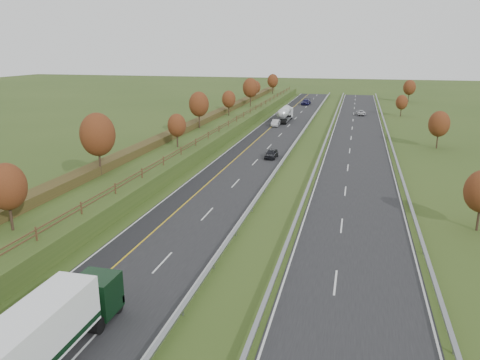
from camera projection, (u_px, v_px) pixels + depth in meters
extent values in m
plane|color=#334A1A|center=(305.00, 154.00, 77.96)|extent=(400.00, 400.00, 0.00)
cube|color=black|center=(263.00, 145.00, 84.48)|extent=(10.50, 200.00, 0.04)
cube|color=black|center=(357.00, 150.00, 80.65)|extent=(10.50, 200.00, 0.04)
cube|color=black|center=(243.00, 144.00, 85.35)|extent=(3.00, 200.00, 0.04)
cube|color=silver|center=(236.00, 144.00, 85.65)|extent=(0.15, 200.00, 0.01)
cube|color=gold|center=(251.00, 145.00, 85.00)|extent=(0.15, 200.00, 0.01)
cube|color=silver|center=(291.00, 147.00, 83.30)|extent=(0.15, 200.00, 0.01)
cube|color=silver|center=(328.00, 148.00, 81.81)|extent=(0.15, 200.00, 0.01)
cube|color=silver|center=(388.00, 151.00, 79.46)|extent=(0.15, 200.00, 0.01)
cube|color=silver|center=(81.00, 351.00, 27.25)|extent=(0.15, 4.00, 0.01)
cube|color=silver|center=(162.00, 262.00, 38.45)|extent=(0.15, 4.00, 0.01)
cube|color=silver|center=(335.00, 282.00, 35.19)|extent=(0.15, 4.00, 0.01)
cube|color=silver|center=(207.00, 214.00, 49.65)|extent=(0.15, 4.00, 0.01)
cube|color=silver|center=(342.00, 226.00, 46.39)|extent=(0.15, 4.00, 0.01)
cube|color=silver|center=(236.00, 183.00, 60.85)|extent=(0.15, 4.00, 0.01)
cube|color=silver|center=(345.00, 191.00, 57.59)|extent=(0.15, 4.00, 0.01)
cube|color=silver|center=(255.00, 162.00, 72.05)|extent=(0.15, 4.00, 0.01)
cube|color=silver|center=(348.00, 168.00, 68.79)|extent=(0.15, 4.00, 0.01)
cube|color=silver|center=(269.00, 147.00, 83.25)|extent=(0.15, 4.00, 0.01)
cube|color=silver|center=(350.00, 151.00, 79.99)|extent=(0.15, 4.00, 0.01)
cube|color=silver|center=(280.00, 135.00, 94.45)|extent=(0.15, 4.00, 0.01)
cube|color=silver|center=(351.00, 138.00, 91.19)|extent=(0.15, 4.00, 0.01)
cube|color=silver|center=(289.00, 126.00, 105.65)|extent=(0.15, 4.00, 0.01)
cube|color=silver|center=(352.00, 128.00, 102.40)|extent=(0.15, 4.00, 0.01)
cube|color=silver|center=(296.00, 118.00, 116.85)|extent=(0.15, 4.00, 0.01)
cube|color=silver|center=(353.00, 120.00, 113.60)|extent=(0.15, 4.00, 0.01)
cube|color=silver|center=(301.00, 112.00, 128.05)|extent=(0.15, 4.00, 0.01)
cube|color=silver|center=(354.00, 114.00, 124.80)|extent=(0.15, 4.00, 0.01)
cube|color=silver|center=(306.00, 107.00, 139.25)|extent=(0.15, 4.00, 0.01)
cube|color=silver|center=(354.00, 108.00, 136.00)|extent=(0.15, 4.00, 0.01)
cube|color=silver|center=(310.00, 102.00, 150.45)|extent=(0.15, 4.00, 0.01)
cube|color=silver|center=(355.00, 104.00, 147.20)|extent=(0.15, 4.00, 0.01)
cube|color=silver|center=(314.00, 99.00, 161.65)|extent=(0.15, 4.00, 0.01)
cube|color=silver|center=(355.00, 100.00, 158.40)|extent=(0.15, 4.00, 0.01)
cube|color=silver|center=(317.00, 95.00, 172.85)|extent=(0.15, 4.00, 0.01)
cube|color=silver|center=(356.00, 96.00, 169.60)|extent=(0.15, 4.00, 0.01)
cube|color=#334A1A|center=(195.00, 137.00, 87.24)|extent=(12.00, 200.00, 2.00)
cube|color=#383616|center=(185.00, 128.00, 87.28)|extent=(2.20, 180.00, 1.10)
cube|color=#422B19|center=(218.00, 130.00, 85.77)|extent=(0.08, 184.00, 0.10)
cube|color=#422B19|center=(218.00, 127.00, 85.66)|extent=(0.08, 184.00, 0.10)
cube|color=#422B19|center=(36.00, 234.00, 37.69)|extent=(0.12, 0.12, 1.20)
cube|color=#422B19|center=(81.00, 208.00, 43.75)|extent=(0.12, 0.12, 1.20)
cube|color=#422B19|center=(115.00, 188.00, 49.82)|extent=(0.12, 0.12, 1.20)
cube|color=#422B19|center=(142.00, 173.00, 55.89)|extent=(0.12, 0.12, 1.20)
cube|color=#422B19|center=(163.00, 161.00, 61.95)|extent=(0.12, 0.12, 1.20)
cube|color=#422B19|center=(181.00, 151.00, 68.02)|extent=(0.12, 0.12, 1.20)
cube|color=#422B19|center=(196.00, 142.00, 74.09)|extent=(0.12, 0.12, 1.20)
cube|color=#422B19|center=(208.00, 135.00, 80.15)|extent=(0.12, 0.12, 1.20)
cube|color=#422B19|center=(219.00, 129.00, 86.22)|extent=(0.12, 0.12, 1.20)
cube|color=#422B19|center=(228.00, 124.00, 92.29)|extent=(0.12, 0.12, 1.20)
cube|color=#422B19|center=(237.00, 119.00, 98.36)|extent=(0.12, 0.12, 1.20)
cube|color=#422B19|center=(244.00, 115.00, 104.42)|extent=(0.12, 0.12, 1.20)
cube|color=#422B19|center=(250.00, 111.00, 110.49)|extent=(0.12, 0.12, 1.20)
cube|color=#422B19|center=(256.00, 108.00, 116.56)|extent=(0.12, 0.12, 1.20)
cube|color=#422B19|center=(261.00, 105.00, 122.62)|extent=(0.12, 0.12, 1.20)
cube|color=#422B19|center=(266.00, 102.00, 128.69)|extent=(0.12, 0.12, 1.20)
cube|color=#422B19|center=(270.00, 100.00, 134.76)|extent=(0.12, 0.12, 1.20)
cube|color=#422B19|center=(274.00, 97.00, 140.82)|extent=(0.12, 0.12, 1.20)
cube|color=#422B19|center=(278.00, 95.00, 146.89)|extent=(0.12, 0.12, 1.20)
cube|color=#422B19|center=(281.00, 93.00, 152.96)|extent=(0.12, 0.12, 1.20)
cube|color=#422B19|center=(284.00, 92.00, 159.02)|extent=(0.12, 0.12, 1.20)
cube|color=#422B19|center=(287.00, 90.00, 165.09)|extent=(0.12, 0.12, 1.20)
cube|color=#422B19|center=(289.00, 88.00, 171.16)|extent=(0.12, 0.12, 1.20)
cube|color=gray|center=(295.00, 144.00, 82.99)|extent=(0.32, 200.00, 0.18)
cube|color=gray|center=(183.00, 312.00, 30.82)|extent=(0.10, 0.14, 0.56)
cube|color=gray|center=(214.00, 266.00, 37.35)|extent=(0.10, 0.14, 0.56)
cube|color=gray|center=(236.00, 233.00, 43.88)|extent=(0.10, 0.14, 0.56)
cube|color=gray|center=(252.00, 209.00, 50.42)|extent=(0.10, 0.14, 0.56)
cube|color=gray|center=(265.00, 191.00, 56.95)|extent=(0.10, 0.14, 0.56)
cube|color=gray|center=(275.00, 176.00, 63.49)|extent=(0.10, 0.14, 0.56)
cube|color=gray|center=(283.00, 164.00, 70.02)|extent=(0.10, 0.14, 0.56)
cube|color=gray|center=(289.00, 154.00, 76.55)|extent=(0.10, 0.14, 0.56)
cube|color=gray|center=(295.00, 146.00, 83.09)|extent=(0.10, 0.14, 0.56)
cube|color=gray|center=(300.00, 138.00, 89.62)|extent=(0.10, 0.14, 0.56)
cube|color=gray|center=(304.00, 132.00, 96.15)|extent=(0.10, 0.14, 0.56)
cube|color=gray|center=(308.00, 127.00, 102.69)|extent=(0.10, 0.14, 0.56)
cube|color=gray|center=(311.00, 122.00, 109.22)|extent=(0.10, 0.14, 0.56)
cube|color=gray|center=(314.00, 118.00, 115.75)|extent=(0.10, 0.14, 0.56)
cube|color=gray|center=(316.00, 114.00, 122.29)|extent=(0.10, 0.14, 0.56)
cube|color=gray|center=(318.00, 111.00, 128.82)|extent=(0.10, 0.14, 0.56)
cube|color=gray|center=(320.00, 108.00, 135.35)|extent=(0.10, 0.14, 0.56)
cube|color=gray|center=(322.00, 105.00, 141.89)|extent=(0.10, 0.14, 0.56)
cube|color=gray|center=(324.00, 102.00, 148.42)|extent=(0.10, 0.14, 0.56)
cube|color=gray|center=(326.00, 100.00, 154.96)|extent=(0.10, 0.14, 0.56)
cube|color=gray|center=(327.00, 98.00, 161.49)|extent=(0.10, 0.14, 0.56)
cube|color=gray|center=(328.00, 96.00, 168.02)|extent=(0.10, 0.14, 0.56)
cube|color=gray|center=(329.00, 94.00, 174.56)|extent=(0.10, 0.14, 0.56)
cube|color=gray|center=(324.00, 145.00, 81.81)|extent=(0.32, 200.00, 0.18)
cube|color=gray|center=(259.00, 323.00, 29.63)|extent=(0.10, 0.14, 0.56)
cube|color=gray|center=(277.00, 273.00, 36.16)|extent=(0.10, 0.14, 0.56)
cube|color=gray|center=(290.00, 238.00, 42.70)|extent=(0.10, 0.14, 0.56)
cube|color=gray|center=(299.00, 213.00, 49.23)|extent=(0.10, 0.14, 0.56)
cube|color=gray|center=(307.00, 194.00, 55.77)|extent=(0.10, 0.14, 0.56)
cube|color=gray|center=(312.00, 178.00, 62.30)|extent=(0.10, 0.14, 0.56)
cube|color=gray|center=(317.00, 166.00, 68.83)|extent=(0.10, 0.14, 0.56)
cube|color=gray|center=(321.00, 156.00, 75.37)|extent=(0.10, 0.14, 0.56)
cube|color=gray|center=(324.00, 147.00, 81.90)|extent=(0.10, 0.14, 0.56)
cube|color=gray|center=(327.00, 140.00, 88.43)|extent=(0.10, 0.14, 0.56)
cube|color=gray|center=(329.00, 133.00, 94.97)|extent=(0.10, 0.14, 0.56)
cube|color=gray|center=(331.00, 128.00, 101.50)|extent=(0.10, 0.14, 0.56)
cube|color=gray|center=(333.00, 123.00, 108.03)|extent=(0.10, 0.14, 0.56)
cube|color=gray|center=(334.00, 119.00, 114.57)|extent=(0.10, 0.14, 0.56)
cube|color=gray|center=(336.00, 115.00, 121.10)|extent=(0.10, 0.14, 0.56)
cube|color=gray|center=(337.00, 111.00, 127.63)|extent=(0.10, 0.14, 0.56)
cube|color=gray|center=(338.00, 108.00, 134.17)|extent=(0.10, 0.14, 0.56)
cube|color=gray|center=(339.00, 105.00, 140.70)|extent=(0.10, 0.14, 0.56)
cube|color=gray|center=(340.00, 103.00, 147.24)|extent=(0.10, 0.14, 0.56)
cube|color=gray|center=(341.00, 100.00, 153.77)|extent=(0.10, 0.14, 0.56)
cube|color=gray|center=(342.00, 98.00, 160.30)|extent=(0.10, 0.14, 0.56)
cube|color=gray|center=(343.00, 96.00, 166.84)|extent=(0.10, 0.14, 0.56)
cube|color=gray|center=(343.00, 94.00, 173.37)|extent=(0.10, 0.14, 0.56)
cube|color=gray|center=(393.00, 148.00, 79.13)|extent=(0.32, 200.00, 0.18)
cube|color=gray|center=(454.00, 350.00, 26.96)|extent=(0.10, 0.14, 0.56)
cube|color=gray|center=(423.00, 251.00, 40.02)|extent=(0.10, 0.14, 0.56)
cube|color=gray|center=(408.00, 201.00, 53.09)|extent=(0.10, 0.14, 0.56)
cube|color=gray|center=(399.00, 171.00, 66.16)|extent=(0.10, 0.14, 0.56)
cube|color=gray|center=(392.00, 150.00, 79.23)|extent=(0.10, 0.14, 0.56)
cube|color=gray|center=(388.00, 136.00, 92.29)|extent=(0.10, 0.14, 0.56)
cube|color=gray|center=(385.00, 125.00, 105.36)|extent=(0.10, 0.14, 0.56)
cube|color=gray|center=(382.00, 116.00, 118.43)|extent=(0.10, 0.14, 0.56)
cube|color=gray|center=(380.00, 109.00, 131.49)|extent=(0.10, 0.14, 0.56)
cube|color=gray|center=(378.00, 104.00, 144.56)|extent=(0.10, 0.14, 0.56)
cube|color=gray|center=(377.00, 99.00, 157.63)|extent=(0.10, 0.14, 0.56)
cube|color=gray|center=(376.00, 95.00, 170.70)|extent=(0.10, 0.14, 0.56)
cylinder|color=#2D2116|center=(11.00, 217.00, 39.73)|extent=(0.24, 0.24, 2.43)
ellipsoid|color=#562613|center=(7.00, 187.00, 39.00)|extent=(3.24, 3.24, 4.05)
cylinder|color=#2D2116|center=(100.00, 163.00, 56.90)|extent=(0.24, 0.24, 3.15)
ellipsoid|color=#562613|center=(98.00, 134.00, 55.95)|extent=(4.20, 4.20, 5.25)
cylinder|color=#2D2116|center=(177.00, 140.00, 73.14)|extent=(0.24, 0.24, 2.16)
ellipsoid|color=#562613|center=(177.00, 125.00, 72.49)|extent=(2.88, 2.88, 3.60)
cylinder|color=#2D2116|center=(199.00, 121.00, 90.42)|extent=(0.24, 0.24, 2.88)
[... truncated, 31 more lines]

